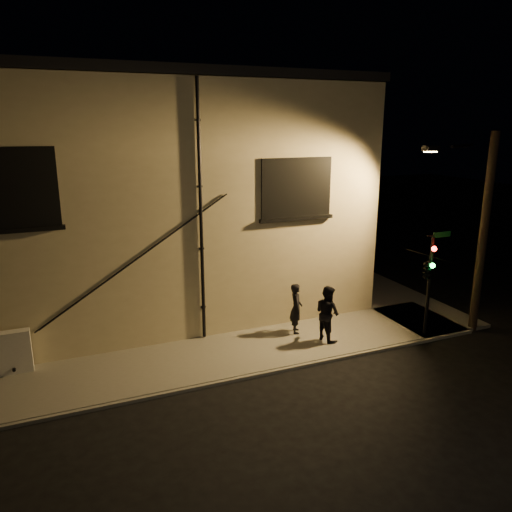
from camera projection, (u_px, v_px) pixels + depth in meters
name	position (u px, v px, depth m)	size (l,w,h in m)	color
ground	(291.00, 369.00, 14.91)	(90.00, 90.00, 0.00)	black
sidewalk	(268.00, 312.00, 19.26)	(21.00, 16.00, 0.12)	slate
building	(131.00, 190.00, 20.67)	(16.20, 12.23, 8.80)	beige
pedestrian_a	(296.00, 308.00, 17.02)	(0.64, 0.42, 1.75)	black
pedestrian_b	(327.00, 313.00, 16.43)	(0.91, 0.71, 1.87)	black
traffic_signal	(428.00, 268.00, 16.37)	(1.22, 2.07, 3.53)	black
streetlamp_pole	(480.00, 228.00, 16.80)	(2.02, 1.38, 6.87)	black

